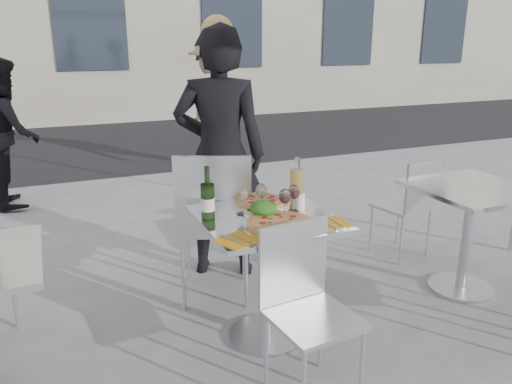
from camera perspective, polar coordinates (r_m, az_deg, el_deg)
name	(u,v)px	position (r m, az deg, el deg)	size (l,w,h in m)	color
ground	(266,336)	(3.07, 1.15, -16.15)	(80.00, 80.00, 0.00)	slate
street_asphalt	(112,141)	(9.06, -16.09, 5.61)	(24.00, 5.00, 0.00)	black
main_table	(267,252)	(2.81, 1.21, -6.90)	(0.72, 0.72, 0.75)	#B7BABF
side_table_right	(469,217)	(3.65, 23.21, -2.60)	(0.72, 0.72, 0.75)	#B7BABF
chair_far	(214,216)	(3.18, -4.83, -2.72)	(0.60, 0.61, 1.03)	silver
chair_near	(304,296)	(2.45, 5.54, -11.76)	(0.42, 0.43, 0.84)	silver
side_chair_rfar	(411,200)	(4.07, 17.28, -0.87)	(0.43, 0.44, 0.82)	silver
woman_diner	(220,155)	(3.56, -4.14, 4.25)	(0.65, 0.43, 1.79)	black
pedestrian_a	(7,133)	(5.78, -26.55, 6.09)	(0.74, 0.58, 1.53)	black
pedestrian_b	(214,104)	(6.74, -4.87, 10.01)	(1.13, 0.65, 1.74)	#8D795B
pizza_near	(281,223)	(2.61, 2.83, -3.57)	(0.36, 0.36, 0.02)	tan
pizza_far	(260,202)	(2.93, 0.42, -1.13)	(0.34, 0.34, 0.03)	white
salad_plate	(264,209)	(2.74, 0.86, -2.01)	(0.22, 0.22, 0.09)	white
wine_bottle	(208,200)	(2.66, -5.54, -0.89)	(0.07, 0.07, 0.29)	#26491B
carafe	(297,187)	(2.88, 4.69, 0.59)	(0.08, 0.08, 0.29)	#E5C562
sugar_shaker	(299,199)	(2.87, 4.97, -0.83)	(0.06, 0.06, 0.11)	white
wineglass_white_a	(242,195)	(2.74, -1.62, -0.39)	(0.07, 0.07, 0.16)	white
wineglass_white_b	(262,192)	(2.80, 0.65, 0.03)	(0.07, 0.07, 0.16)	white
wineglass_red_a	(285,197)	(2.71, 3.31, -0.61)	(0.07, 0.07, 0.16)	white
wineglass_red_b	(294,193)	(2.79, 4.36, -0.10)	(0.07, 0.07, 0.16)	white
napkin_left	(238,240)	(2.41, -2.13, -5.52)	(0.23, 0.23, 0.01)	orange
napkin_right	(330,222)	(2.67, 8.50, -3.46)	(0.18, 0.20, 0.01)	orange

